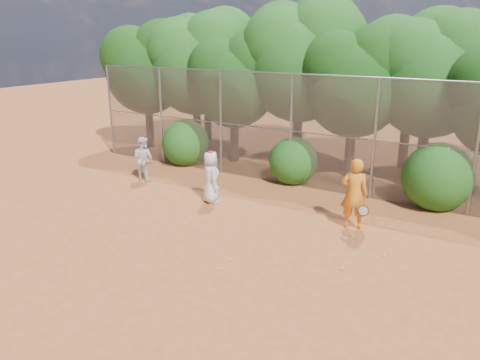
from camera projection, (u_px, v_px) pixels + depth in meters
The scene contains 24 objects.
ground at pixel (223, 252), 11.89m from camera, with size 80.00×80.00×0.00m, color #A95426.
fence_back at pixel (314, 132), 16.23m from camera, with size 20.05×0.09×4.03m.
tree_0 at pixel (148, 64), 21.95m from camera, with size 4.38×3.81×6.00m.
tree_1 at pixel (197, 60), 21.05m from camera, with size 4.64×4.03×6.35m.
tree_2 at pixel (236, 77), 19.41m from camera, with size 3.99×3.47×5.47m.
tree_3 at pixel (302, 58), 18.75m from camera, with size 4.89×4.26×6.70m.
tree_4 at pixel (357, 78), 17.21m from camera, with size 4.19×3.64×5.73m.
tree_5 at pixel (434, 71), 16.54m from camera, with size 4.51×3.92×6.17m.
tree_9 at pixel (208, 54), 23.37m from camera, with size 4.83×4.20×6.62m.
tree_10 at pixel (302, 50), 20.97m from camera, with size 5.15×4.48×7.06m.
tree_11 at pixel (414, 64), 18.30m from camera, with size 4.64×4.03×6.35m.
bush_0 at pixel (185, 141), 19.70m from camera, with size 2.00×2.00×2.00m, color #184F13.
bush_1 at pixel (293, 159), 17.26m from camera, with size 1.80×1.80×1.80m, color #184F13.
bush_2 at pixel (438, 174), 14.72m from camera, with size 2.20×2.20×2.20m, color #184F13.
player_yellow at pixel (354, 194), 13.12m from camera, with size 0.94×0.71×2.05m.
player_teen at pixel (211, 177), 15.22m from camera, with size 0.99×0.95×1.74m.
player_white at pixel (143, 159), 17.56m from camera, with size 0.88×0.73×1.66m.
ball_0 at pixel (275, 263), 11.26m from camera, with size 0.07×0.07×0.07m, color #BFD426.
ball_1 at pixel (384, 256), 11.65m from camera, with size 0.07×0.07×0.07m, color #BFD426.
ball_2 at pixel (219, 269), 11.00m from camera, with size 0.07×0.07×0.07m, color #BFD426.
ball_3 at pixel (342, 269), 10.99m from camera, with size 0.07×0.07×0.07m, color #BFD426.
ball_4 at pixel (230, 260), 11.42m from camera, with size 0.07×0.07×0.07m, color #BFD426.
ball_5 at pixel (352, 235), 12.84m from camera, with size 0.07×0.07×0.07m, color #BFD426.
ball_6 at pixel (322, 220), 13.86m from camera, with size 0.07×0.07×0.07m, color #BFD426.
Camera 1 is at (5.98, -9.00, 5.32)m, focal length 35.00 mm.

